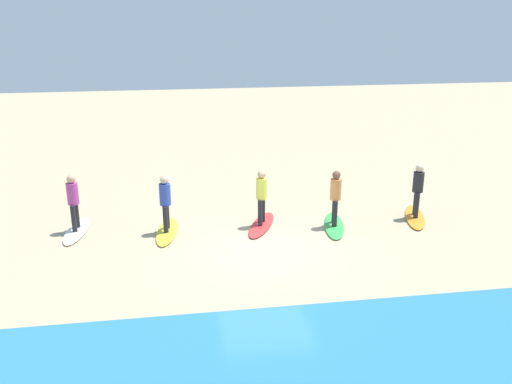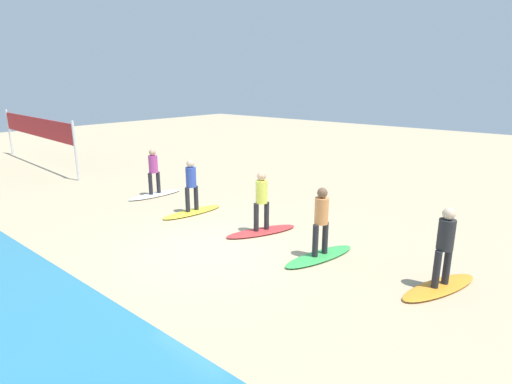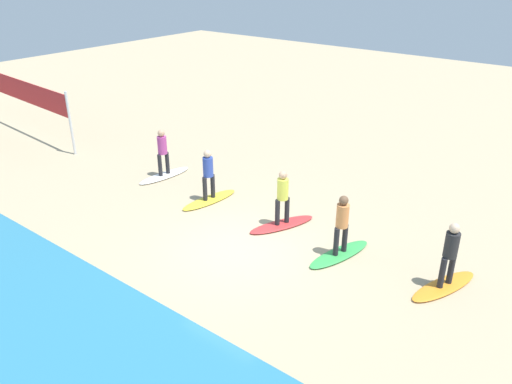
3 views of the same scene
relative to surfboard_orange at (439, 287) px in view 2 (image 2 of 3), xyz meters
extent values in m
plane|color=tan|center=(4.92, 1.58, -0.04)|extent=(60.00, 60.00, 0.00)
ellipsoid|color=orange|center=(0.00, 0.00, 0.00)|extent=(1.21, 2.17, 0.09)
cylinder|color=#232328|center=(0.05, 0.15, 0.43)|extent=(0.14, 0.14, 0.78)
cylinder|color=#232328|center=(-0.05, -0.15, 0.43)|extent=(0.14, 0.14, 0.78)
cylinder|color=#262628|center=(0.00, 0.00, 1.14)|extent=(0.32, 0.32, 0.62)
sphere|color=beige|center=(0.00, 0.00, 1.56)|extent=(0.24, 0.24, 0.24)
ellipsoid|color=green|center=(2.65, 0.28, 0.00)|extent=(1.02, 2.17, 0.09)
cylinder|color=#232328|center=(2.69, 0.43, 0.43)|extent=(0.14, 0.14, 0.78)
cylinder|color=#232328|center=(2.62, 0.12, 0.43)|extent=(0.14, 0.14, 0.78)
cylinder|color=#E58C4C|center=(2.65, 0.28, 1.14)|extent=(0.32, 0.32, 0.62)
sphere|color=brown|center=(2.65, 0.28, 1.56)|extent=(0.24, 0.24, 0.24)
ellipsoid|color=red|center=(4.77, -0.10, 0.00)|extent=(1.34, 2.15, 0.09)
cylinder|color=#232328|center=(4.83, 0.04, 0.43)|extent=(0.14, 0.14, 0.78)
cylinder|color=#232328|center=(4.70, -0.25, 0.43)|extent=(0.14, 0.14, 0.78)
cylinder|color=#E0E04C|center=(4.77, -0.10, 1.14)|extent=(0.32, 0.32, 0.62)
sphere|color=tan|center=(4.77, -0.10, 1.56)|extent=(0.24, 0.24, 0.24)
ellipsoid|color=yellow|center=(7.54, -0.02, 0.00)|extent=(0.83, 2.15, 0.09)
cylinder|color=#232328|center=(7.56, 0.14, 0.43)|extent=(0.14, 0.14, 0.78)
cylinder|color=#232328|center=(7.52, -0.17, 0.43)|extent=(0.14, 0.14, 0.78)
cylinder|color=#334CAD|center=(7.54, -0.02, 1.14)|extent=(0.32, 0.32, 0.62)
sphere|color=beige|center=(7.54, -0.02, 1.56)|extent=(0.24, 0.24, 0.24)
ellipsoid|color=white|center=(10.12, -0.48, 0.00)|extent=(0.77, 2.15, 0.09)
cylinder|color=#232328|center=(10.13, -0.32, 0.43)|extent=(0.14, 0.14, 0.78)
cylinder|color=#232328|center=(10.10, -0.64, 0.43)|extent=(0.14, 0.14, 0.78)
cylinder|color=#B74293|center=(10.12, -0.48, 1.14)|extent=(0.32, 0.32, 0.62)
sphere|color=tan|center=(10.12, -0.48, 1.56)|extent=(0.24, 0.24, 0.24)
cylinder|color=silver|center=(14.53, 0.16, 1.21)|extent=(0.10, 0.10, 2.50)
cylinder|color=silver|center=(23.50, -0.52, 1.21)|extent=(0.10, 0.10, 2.50)
cube|color=red|center=(19.02, -0.18, 1.85)|extent=(8.98, 0.70, 0.90)
camera|label=1|loc=(7.25, 14.84, 6.20)|focal=38.68mm
camera|label=2|loc=(-2.03, 8.12, 4.06)|focal=28.83mm
camera|label=3|loc=(-2.64, 10.60, 7.16)|focal=35.87mm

